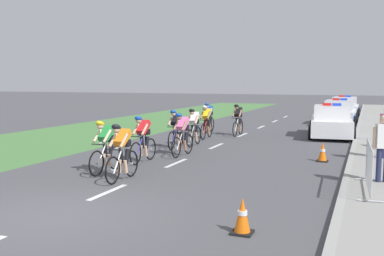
{
  "coord_description": "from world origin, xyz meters",
  "views": [
    {
      "loc": [
        5.65,
        -6.72,
        2.62
      ],
      "look_at": [
        0.36,
        6.47,
        1.1
      ],
      "focal_mm": 41.16,
      "sensor_mm": 36.0,
      "label": 1
    }
  ],
  "objects_px": {
    "police_car_nearest": "(331,122)",
    "traffic_cone_mid": "(323,152)",
    "cyclist_second": "(106,146)",
    "police_car_second": "(340,113)",
    "crowd_barrier_front": "(369,168)",
    "cyclist_fourth": "(182,134)",
    "cyclist_fifth": "(176,128)",
    "traffic_cone_near": "(242,216)",
    "cyclist_eighth": "(238,119)",
    "police_car_third": "(345,108)",
    "cyclist_seventh": "(206,121)",
    "cyclist_third": "(143,138)",
    "cyclist_sixth": "(194,127)",
    "cyclist_lead": "(122,151)",
    "cyclist_ninth": "(209,117)",
    "spectator_middle": "(383,144)"
  },
  "relations": [
    {
      "from": "cyclist_sixth",
      "to": "traffic_cone_near",
      "type": "height_order",
      "value": "cyclist_sixth"
    },
    {
      "from": "cyclist_third",
      "to": "traffic_cone_mid",
      "type": "distance_m",
      "value": 5.87
    },
    {
      "from": "cyclist_second",
      "to": "cyclist_third",
      "type": "bearing_deg",
      "value": 84.46
    },
    {
      "from": "cyclist_lead",
      "to": "police_car_third",
      "type": "height_order",
      "value": "police_car_third"
    },
    {
      "from": "cyclist_fourth",
      "to": "crowd_barrier_front",
      "type": "bearing_deg",
      "value": -28.86
    },
    {
      "from": "cyclist_third",
      "to": "cyclist_seventh",
      "type": "height_order",
      "value": "same"
    },
    {
      "from": "police_car_third",
      "to": "cyclist_third",
      "type": "bearing_deg",
      "value": -103.36
    },
    {
      "from": "police_car_second",
      "to": "spectator_middle",
      "type": "relative_size",
      "value": 2.65
    },
    {
      "from": "cyclist_seventh",
      "to": "cyclist_third",
      "type": "bearing_deg",
      "value": -88.82
    },
    {
      "from": "traffic_cone_near",
      "to": "cyclist_lead",
      "type": "bearing_deg",
      "value": 145.48
    },
    {
      "from": "police_car_second",
      "to": "police_car_third",
      "type": "xyz_separation_m",
      "value": [
        0.0,
        5.94,
        0.0
      ]
    },
    {
      "from": "crowd_barrier_front",
      "to": "police_car_nearest",
      "type": "bearing_deg",
      "value": 98.64
    },
    {
      "from": "cyclist_fifth",
      "to": "cyclist_seventh",
      "type": "relative_size",
      "value": 1.0
    },
    {
      "from": "cyclist_second",
      "to": "police_car_nearest",
      "type": "distance_m",
      "value": 12.26
    },
    {
      "from": "cyclist_fourth",
      "to": "cyclist_fifth",
      "type": "distance_m",
      "value": 1.75
    },
    {
      "from": "cyclist_sixth",
      "to": "crowd_barrier_front",
      "type": "xyz_separation_m",
      "value": [
        6.6,
        -5.78,
        -0.14
      ]
    },
    {
      "from": "cyclist_fifth",
      "to": "cyclist_seventh",
      "type": "bearing_deg",
      "value": 88.31
    },
    {
      "from": "cyclist_ninth",
      "to": "spectator_middle",
      "type": "height_order",
      "value": "spectator_middle"
    },
    {
      "from": "cyclist_fifth",
      "to": "cyclist_sixth",
      "type": "relative_size",
      "value": 1.0
    },
    {
      "from": "cyclist_fourth",
      "to": "traffic_cone_mid",
      "type": "distance_m",
      "value": 4.76
    },
    {
      "from": "cyclist_fifth",
      "to": "cyclist_eighth",
      "type": "relative_size",
      "value": 1.0
    },
    {
      "from": "police_car_nearest",
      "to": "traffic_cone_mid",
      "type": "height_order",
      "value": "police_car_nearest"
    },
    {
      "from": "cyclist_eighth",
      "to": "traffic_cone_near",
      "type": "distance_m",
      "value": 13.76
    },
    {
      "from": "spectator_middle",
      "to": "cyclist_ninth",
      "type": "bearing_deg",
      "value": 130.42
    },
    {
      "from": "police_car_second",
      "to": "traffic_cone_near",
      "type": "relative_size",
      "value": 6.92
    },
    {
      "from": "cyclist_second",
      "to": "police_car_third",
      "type": "relative_size",
      "value": 0.39
    },
    {
      "from": "cyclist_seventh",
      "to": "cyclist_ninth",
      "type": "height_order",
      "value": "same"
    },
    {
      "from": "cyclist_lead",
      "to": "police_car_second",
      "type": "height_order",
      "value": "police_car_second"
    },
    {
      "from": "cyclist_seventh",
      "to": "cyclist_eighth",
      "type": "bearing_deg",
      "value": 55.99
    },
    {
      "from": "cyclist_second",
      "to": "cyclist_seventh",
      "type": "bearing_deg",
      "value": 89.65
    },
    {
      "from": "cyclist_eighth",
      "to": "police_car_third",
      "type": "distance_m",
      "value": 14.24
    },
    {
      "from": "cyclist_lead",
      "to": "police_car_second",
      "type": "xyz_separation_m",
      "value": [
        4.38,
        18.09,
        -0.11
      ]
    },
    {
      "from": "cyclist_lead",
      "to": "cyclist_second",
      "type": "relative_size",
      "value": 1.0
    },
    {
      "from": "cyclist_fourth",
      "to": "police_car_nearest",
      "type": "relative_size",
      "value": 0.38
    },
    {
      "from": "cyclist_sixth",
      "to": "cyclist_seventh",
      "type": "relative_size",
      "value": 1.0
    },
    {
      "from": "crowd_barrier_front",
      "to": "spectator_middle",
      "type": "relative_size",
      "value": 1.39
    },
    {
      "from": "cyclist_ninth",
      "to": "crowd_barrier_front",
      "type": "xyz_separation_m",
      "value": [
        7.58,
        -10.31,
        -0.14
      ]
    },
    {
      "from": "crowd_barrier_front",
      "to": "traffic_cone_mid",
      "type": "height_order",
      "value": "crowd_barrier_front"
    },
    {
      "from": "cyclist_ninth",
      "to": "traffic_cone_near",
      "type": "distance_m",
      "value": 14.96
    },
    {
      "from": "police_car_second",
      "to": "crowd_barrier_front",
      "type": "distance_m",
      "value": 17.39
    },
    {
      "from": "cyclist_second",
      "to": "police_car_second",
      "type": "distance_m",
      "value": 18.24
    },
    {
      "from": "cyclist_fifth",
      "to": "cyclist_sixth",
      "type": "xyz_separation_m",
      "value": [
        0.4,
        0.94,
        0.0
      ]
    },
    {
      "from": "cyclist_sixth",
      "to": "traffic_cone_near",
      "type": "bearing_deg",
      "value": -63.81
    },
    {
      "from": "cyclist_third",
      "to": "police_car_second",
      "type": "height_order",
      "value": "police_car_second"
    },
    {
      "from": "cyclist_second",
      "to": "cyclist_fifth",
      "type": "relative_size",
      "value": 1.0
    },
    {
      "from": "cyclist_lead",
      "to": "traffic_cone_mid",
      "type": "bearing_deg",
      "value": 46.13
    },
    {
      "from": "police_car_nearest",
      "to": "cyclist_fifth",
      "type": "bearing_deg",
      "value": -131.31
    },
    {
      "from": "cyclist_second",
      "to": "traffic_cone_mid",
      "type": "xyz_separation_m",
      "value": [
        5.56,
        4.19,
        -0.48
      ]
    },
    {
      "from": "cyclist_lead",
      "to": "police_car_nearest",
      "type": "xyz_separation_m",
      "value": [
        4.38,
        11.69,
        -0.11
      ]
    },
    {
      "from": "cyclist_eighth",
      "to": "police_car_second",
      "type": "relative_size",
      "value": 0.39
    }
  ]
}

